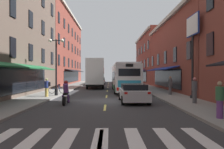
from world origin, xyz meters
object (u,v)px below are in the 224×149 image
object	(u,v)px
pedestrian_mid	(220,99)
billboard_sign	(193,36)
transit_bus	(124,77)
sedan_near	(100,81)
bicycle_near	(57,90)
pedestrian_near	(47,87)
pedestrian_rear	(195,90)
motorcycle_rider	(66,94)
sedan_mid	(133,93)
box_truck	(95,74)
street_lamp_twin	(56,64)
pedestrian_far	(170,85)

from	to	relation	value
pedestrian_mid	billboard_sign	bearing A→B (deg)	-131.58
transit_bus	sedan_near	xyz separation A→B (m)	(-3.61, 17.88, -1.02)
sedan_near	bicycle_near	world-z (taller)	sedan_near
pedestrian_near	pedestrian_rear	world-z (taller)	pedestrian_rear
bicycle_near	pedestrian_mid	size ratio (longest dim) A/B	1.02
motorcycle_rider	bicycle_near	distance (m)	7.13
sedan_mid	sedan_near	bearing A→B (deg)	97.52
sedan_mid	billboard_sign	bearing A→B (deg)	16.66
box_truck	pedestrian_mid	xyz separation A→B (m)	(7.02, -21.87, -1.15)
transit_bus	box_truck	distance (m)	6.96
sedan_near	pedestrian_mid	size ratio (longest dim) A/B	2.61
transit_bus	pedestrian_near	distance (m)	10.09
pedestrian_mid	pedestrian_rear	size ratio (longest dim) A/B	0.95
motorcycle_rider	bicycle_near	size ratio (longest dim) A/B	1.23
sedan_mid	pedestrian_near	bearing A→B (deg)	159.60
sedan_mid	pedestrian_near	distance (m)	7.68
sedan_near	pedestrian_rear	distance (m)	30.09
sedan_near	bicycle_near	bearing A→B (deg)	-98.93
billboard_sign	street_lamp_twin	bearing A→B (deg)	168.63
transit_bus	box_truck	xyz separation A→B (m)	(-3.83, 5.79, 0.42)
pedestrian_near	billboard_sign	bearing A→B (deg)	-106.12
motorcycle_rider	pedestrian_near	size ratio (longest dim) A/B	1.31
pedestrian_far	street_lamp_twin	world-z (taller)	street_lamp_twin
billboard_sign	pedestrian_near	distance (m)	12.95
motorcycle_rider	pedestrian_near	bearing A→B (deg)	123.65
pedestrian_near	pedestrian_mid	bearing A→B (deg)	-141.63
sedan_near	pedestrian_near	distance (m)	25.21
transit_bus	pedestrian_mid	world-z (taller)	transit_bus
sedan_mid	bicycle_near	size ratio (longest dim) A/B	2.54
pedestrian_mid	bicycle_near	bearing A→B (deg)	-78.26
sedan_near	sedan_mid	distance (m)	27.87
pedestrian_mid	pedestrian_rear	world-z (taller)	pedestrian_rear
billboard_sign	sedan_mid	distance (m)	6.88
motorcycle_rider	pedestrian_mid	world-z (taller)	pedestrian_mid
box_truck	pedestrian_near	distance (m)	13.34
bicycle_near	pedestrian_near	world-z (taller)	pedestrian_near
transit_bus	bicycle_near	bearing A→B (deg)	-150.88
billboard_sign	sedan_near	distance (m)	27.90
transit_bus	motorcycle_rider	bearing A→B (deg)	-114.05
street_lamp_twin	pedestrian_far	bearing A→B (deg)	3.33
sedan_mid	pedestrian_mid	distance (m)	7.08
box_truck	sedan_mid	bearing A→B (deg)	-76.01
sedan_mid	pedestrian_far	world-z (taller)	pedestrian_far
billboard_sign	sedan_mid	size ratio (longest dim) A/B	1.58
sedan_near	pedestrian_near	bearing A→B (deg)	-98.08
street_lamp_twin	box_truck	bearing A→B (deg)	76.51
pedestrian_mid	sedan_near	bearing A→B (deg)	-106.99
street_lamp_twin	billboard_sign	bearing A→B (deg)	-11.37
billboard_sign	pedestrian_near	bearing A→B (deg)	174.46
motorcycle_rider	bicycle_near	world-z (taller)	motorcycle_rider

